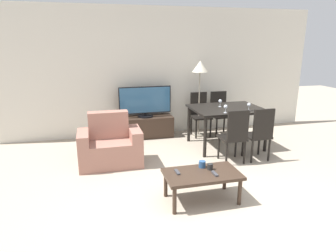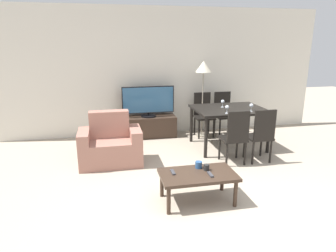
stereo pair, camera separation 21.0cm
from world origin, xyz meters
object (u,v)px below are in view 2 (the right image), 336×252
wine_glass_left (251,106)px  wine_glass_right (227,108)px  dining_chair_far_left (203,113)px  coffee_table (198,177)px  floor_lamp (203,71)px  dining_table (229,112)px  dining_chair_far (223,112)px  armchair (110,146)px  dining_chair_near (235,135)px  tv (148,101)px  cup_colored_far (199,165)px  wine_glass_center (223,102)px  cup_white_near (206,167)px  remote_secondary (173,172)px  remote_primary (210,174)px  tv_stand (149,127)px  dining_chair_near_right (261,133)px

wine_glass_left → wine_glass_right: (-0.49, -0.05, 0.00)m
dining_chair_far_left → wine_glass_right: (0.02, -1.22, 0.37)m
coffee_table → wine_glass_right: (0.98, 1.48, 0.53)m
dining_chair_far_left → floor_lamp: floor_lamp is taller
dining_table → dining_chair_far: 0.88m
armchair → dining_chair_near: (2.01, -0.46, 0.20)m
tv → coffee_table: size_ratio=1.15×
dining_chair_far_left → cup_colored_far: dining_chair_far_left is taller
coffee_table → wine_glass_center: bearing=61.0°
cup_white_near → wine_glass_center: bearing=63.2°
cup_colored_far → wine_glass_center: 2.14m
dining_chair_far → dining_chair_far_left: 0.46m
remote_secondary → cup_white_near: size_ratio=1.88×
remote_secondary → dining_table: bearing=50.1°
floor_lamp → dining_chair_far: bearing=5.6°
armchair → dining_chair_far: 2.76m
dining_chair_far → cup_colored_far: 2.89m
armchair → remote_primary: (1.19, -1.59, 0.09)m
dining_chair_far_left → dining_table: bearing=-74.4°
coffee_table → wine_glass_center: (1.10, 1.98, 0.53)m
remote_primary → cup_white_near: (-0.00, 0.15, 0.03)m
tv → dining_chair_far_left: bearing=-6.6°
armchair → tv_stand: 1.58m
remote_primary → wine_glass_left: wine_glass_left is taller
coffee_table → floor_lamp: 3.00m
dining_table → tv_stand: bearing=145.5°
cup_colored_far → wine_glass_left: size_ratio=0.61×
cup_white_near → cup_colored_far: 0.12m
dining_chair_far_left → remote_primary: bearing=-106.5°
dining_chair_far_left → cup_colored_far: size_ratio=10.40×
wine_glass_center → tv: bearing=146.9°
remote_secondary → cup_colored_far: (0.36, 0.08, 0.03)m
dining_chair_far_left → coffee_table: bearing=-109.5°
floor_lamp → cup_white_near: size_ratio=20.14×
dining_chair_near → dining_chair_far: same height
dining_chair_near → tv: bearing=123.2°
armchair → wine_glass_right: 2.11m
coffee_table → dining_chair_far_left: dining_chair_far_left is taller
remote_secondary → wine_glass_left: wine_glass_left is taller
tv_stand → dining_chair_far: size_ratio=1.24×
cup_colored_far → coffee_table: bearing=-110.0°
floor_lamp → remote_secondary: floor_lamp is taller
tv → dining_chair_near_right: bearing=-47.6°
dining_chair_far_left → wine_glass_right: dining_chair_far_left is taller
wine_glass_right → coffee_table: bearing=-123.5°
armchair → remote_secondary: armchair is taller
cup_white_near → wine_glass_right: 1.71m
remote_secondary → wine_glass_right: size_ratio=1.03×
tv_stand → coffee_table: (0.22, -2.84, 0.12)m
floor_lamp → remote_secondary: (-1.22, -2.58, -1.00)m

